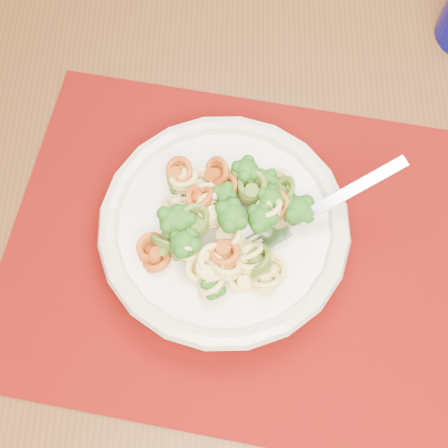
% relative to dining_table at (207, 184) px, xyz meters
% --- Properties ---
extents(dining_table, '(1.64, 1.40, 0.73)m').
position_rel_dining_table_xyz_m(dining_table, '(0.00, 0.00, 0.00)').
color(dining_table, '#512E16').
rests_on(dining_table, ground).
extents(placemat, '(0.54, 0.47, 0.00)m').
position_rel_dining_table_xyz_m(placemat, '(0.09, -0.10, 0.10)').
color(placemat, '#5E0407').
rests_on(placemat, dining_table).
extents(pasta_bowl, '(0.24, 0.24, 0.05)m').
position_rel_dining_table_xyz_m(pasta_bowl, '(0.07, -0.09, 0.13)').
color(pasta_bowl, beige).
rests_on(pasta_bowl, placemat).
extents(pasta_broccoli_heap, '(0.21, 0.21, 0.06)m').
position_rel_dining_table_xyz_m(pasta_broccoli_heap, '(0.07, -0.09, 0.15)').
color(pasta_broccoli_heap, '#D2BE68').
rests_on(pasta_broccoli_heap, pasta_bowl).
extents(fork, '(0.14, 0.16, 0.08)m').
position_rel_dining_table_xyz_m(fork, '(0.12, -0.08, 0.15)').
color(fork, silver).
rests_on(fork, pasta_bowl).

